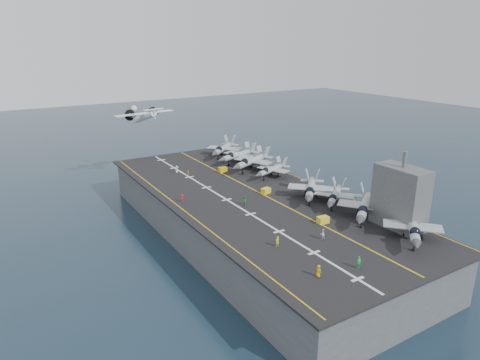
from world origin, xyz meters
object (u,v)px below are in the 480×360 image
tow_cart_a (323,220)px  transport_plane (145,117)px  fighter_jet_0 (413,226)px  island_superstructure (401,190)px

tow_cart_a → transport_plane: transport_plane is taller
fighter_jet_0 → transport_plane: (-18.31, 87.98, 8.69)m
fighter_jet_0 → transport_plane: transport_plane is taller
tow_cart_a → transport_plane: size_ratio=0.11×
island_superstructure → transport_plane: (-20.98, 82.48, 3.87)m
transport_plane → island_superstructure: bearing=-75.7°
island_superstructure → tow_cart_a: (-11.19, 8.70, -6.83)m
island_superstructure → fighter_jet_0: (-2.67, -5.51, -4.81)m
fighter_jet_0 → tow_cart_a: bearing=121.0°
tow_cart_a → fighter_jet_0: bearing=-59.0°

